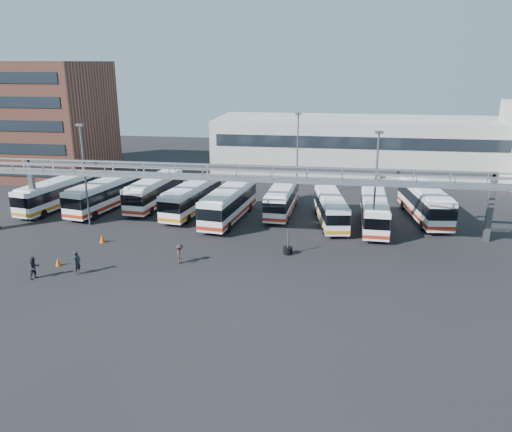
# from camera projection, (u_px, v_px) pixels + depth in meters

# --- Properties ---
(ground) EXTENTS (140.00, 140.00, 0.00)m
(ground) POSITION_uv_depth(u_px,v_px,m) (228.00, 264.00, 40.92)
(ground) COLOR black
(ground) RESTS_ON ground
(gantry) EXTENTS (51.40, 5.15, 7.10)m
(gantry) POSITION_uv_depth(u_px,v_px,m) (240.00, 182.00, 44.84)
(gantry) COLOR gray
(gantry) RESTS_ON ground
(apartment_building) EXTENTS (18.00, 15.00, 16.00)m
(apartment_building) POSITION_uv_depth(u_px,v_px,m) (38.00, 119.00, 71.78)
(apartment_building) COLOR brown
(apartment_building) RESTS_ON ground
(warehouse) EXTENTS (42.00, 14.00, 8.00)m
(warehouse) POSITION_uv_depth(u_px,v_px,m) (359.00, 146.00, 73.91)
(warehouse) COLOR #9E9E99
(warehouse) RESTS_ON ground
(light_pole_left) EXTENTS (0.70, 0.35, 10.21)m
(light_pole_left) POSITION_uv_depth(u_px,v_px,m) (84.00, 170.00, 49.09)
(light_pole_left) COLOR #4C4F54
(light_pole_left) RESTS_ON ground
(light_pole_mid) EXTENTS (0.70, 0.35, 10.21)m
(light_pole_mid) POSITION_uv_depth(u_px,v_px,m) (376.00, 182.00, 44.12)
(light_pole_mid) COLOR #4C4F54
(light_pole_mid) RESTS_ON ground
(light_pole_back) EXTENTS (0.70, 0.35, 10.21)m
(light_pole_back) POSITION_uv_depth(u_px,v_px,m) (297.00, 151.00, 59.44)
(light_pole_back) COLOR #4C4F54
(light_pole_back) RESTS_ON ground
(bus_0) EXTENTS (4.47, 11.06, 3.28)m
(bus_0) POSITION_uv_depth(u_px,v_px,m) (56.00, 193.00, 55.84)
(bus_0) COLOR silver
(bus_0) RESTS_ON ground
(bus_1) EXTENTS (4.66, 11.40, 3.38)m
(bus_1) POSITION_uv_depth(u_px,v_px,m) (104.00, 194.00, 55.35)
(bus_1) COLOR silver
(bus_1) RESTS_ON ground
(bus_2) EXTENTS (3.56, 11.13, 3.32)m
(bus_2) POSITION_uv_depth(u_px,v_px,m) (154.00, 191.00, 56.74)
(bus_2) COLOR silver
(bus_2) RESTS_ON ground
(bus_3) EXTENTS (4.25, 11.16, 3.31)m
(bus_3) POSITION_uv_depth(u_px,v_px,m) (192.00, 197.00, 54.15)
(bus_3) COLOR silver
(bus_3) RESTS_ON ground
(bus_4) EXTENTS (4.05, 11.62, 3.46)m
(bus_4) POSITION_uv_depth(u_px,v_px,m) (229.00, 203.00, 51.70)
(bus_4) COLOR silver
(bus_4) RESTS_ON ground
(bus_5) EXTENTS (2.95, 10.40, 3.12)m
(bus_5) POSITION_uv_depth(u_px,v_px,m) (282.00, 198.00, 54.23)
(bus_5) COLOR silver
(bus_5) RESTS_ON ground
(bus_6) EXTENTS (3.77, 10.21, 3.03)m
(bus_6) POSITION_uv_depth(u_px,v_px,m) (331.00, 208.00, 50.61)
(bus_6) COLOR silver
(bus_6) RESTS_ON ground
(bus_7) EXTENTS (2.69, 10.45, 3.15)m
(bus_7) POSITION_uv_depth(u_px,v_px,m) (374.00, 211.00, 49.36)
(bus_7) COLOR silver
(bus_7) RESTS_ON ground
(bus_8) EXTENTS (4.10, 11.81, 3.51)m
(bus_8) POSITION_uv_depth(u_px,v_px,m) (425.00, 202.00, 52.03)
(bus_8) COLOR silver
(bus_8) RESTS_ON ground
(pedestrian_a) EXTENTS (0.57, 0.76, 1.92)m
(pedestrian_a) POSITION_uv_depth(u_px,v_px,m) (77.00, 263.00, 38.75)
(pedestrian_a) COLOR black
(pedestrian_a) RESTS_ON ground
(pedestrian_b) EXTENTS (1.00, 1.08, 1.77)m
(pedestrian_b) POSITION_uv_depth(u_px,v_px,m) (34.00, 268.00, 37.96)
(pedestrian_b) COLOR #26202C
(pedestrian_b) RESTS_ON ground
(pedestrian_c) EXTENTS (1.03, 1.24, 1.67)m
(pedestrian_c) POSITION_uv_depth(u_px,v_px,m) (180.00, 254.00, 40.84)
(pedestrian_c) COLOR #2F201F
(pedestrian_c) RESTS_ON ground
(cone_left) EXTENTS (0.52, 0.52, 0.68)m
(cone_left) POSITION_uv_depth(u_px,v_px,m) (58.00, 262.00, 40.53)
(cone_left) COLOR #D6490B
(cone_left) RESTS_ON ground
(cone_right) EXTENTS (0.63, 0.63, 0.80)m
(cone_right) POSITION_uv_depth(u_px,v_px,m) (102.00, 238.00, 45.74)
(cone_right) COLOR #D6490B
(cone_right) RESTS_ON ground
(tire_stack) EXTENTS (0.80, 0.80, 2.29)m
(tire_stack) POSITION_uv_depth(u_px,v_px,m) (288.00, 250.00, 42.96)
(tire_stack) COLOR black
(tire_stack) RESTS_ON ground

